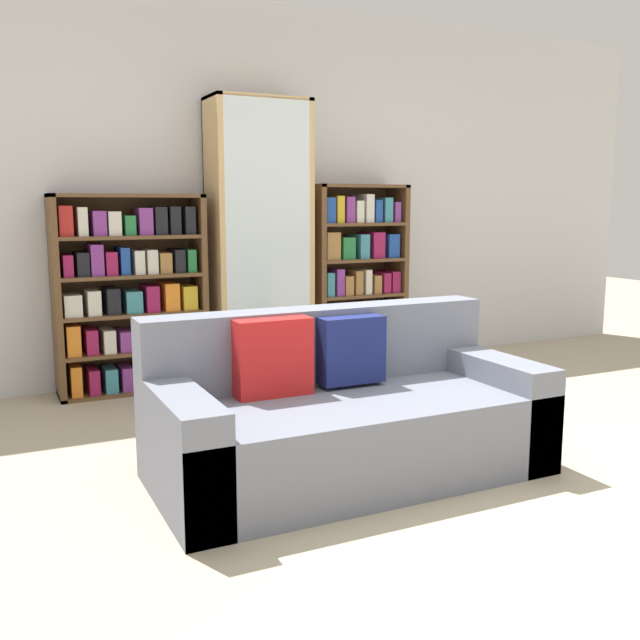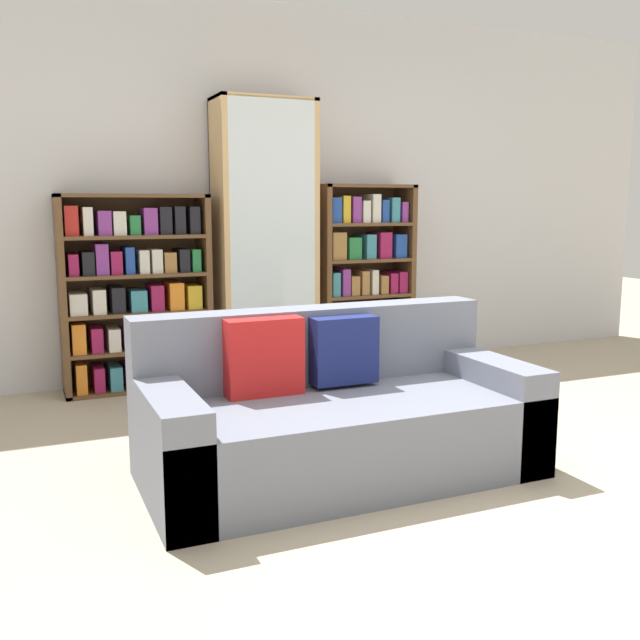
{
  "view_description": "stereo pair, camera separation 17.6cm",
  "coord_description": "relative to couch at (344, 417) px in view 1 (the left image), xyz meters",
  "views": [
    {
      "loc": [
        -2.03,
        -2.34,
        1.26
      ],
      "look_at": [
        -0.19,
        1.47,
        0.57
      ],
      "focal_mm": 40.0,
      "sensor_mm": 36.0,
      "label": 1
    },
    {
      "loc": [
        -1.87,
        -2.41,
        1.26
      ],
      "look_at": [
        -0.19,
        1.47,
        0.57
      ],
      "focal_mm": 40.0,
      "sensor_mm": 36.0,
      "label": 2
    }
  ],
  "objects": [
    {
      "name": "ground_plane",
      "position": [
        0.52,
        -0.52,
        -0.27
      ],
      "size": [
        16.0,
        16.0,
        0.0
      ],
      "primitive_type": "plane",
      "color": "tan"
    },
    {
      "name": "wall_back",
      "position": [
        0.52,
        2.16,
        1.08
      ],
      "size": [
        6.96,
        0.06,
        2.7
      ],
      "color": "silver",
      "rests_on": "ground"
    },
    {
      "name": "couch",
      "position": [
        0.0,
        0.0,
        0.0
      ],
      "size": [
        1.81,
        0.85,
        0.76
      ],
      "color": "slate",
      "rests_on": "ground"
    },
    {
      "name": "bookshelf_left",
      "position": [
        -0.59,
        1.96,
        0.37
      ],
      "size": [
        0.99,
        0.32,
        1.33
      ],
      "color": "brown",
      "rests_on": "ground"
    },
    {
      "name": "display_cabinet",
      "position": [
        0.33,
        1.94,
        0.72
      ],
      "size": [
        0.7,
        0.36,
        1.99
      ],
      "color": "tan",
      "rests_on": "ground"
    },
    {
      "name": "bookshelf_right",
      "position": [
        1.13,
        1.96,
        0.42
      ],
      "size": [
        0.75,
        0.32,
        1.41
      ],
      "color": "brown",
      "rests_on": "ground"
    },
    {
      "name": "wine_bottle",
      "position": [
        1.03,
        1.54,
        -0.11
      ],
      "size": [
        0.09,
        0.09,
        0.38
      ],
      "color": "#143819",
      "rests_on": "ground"
    }
  ]
}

